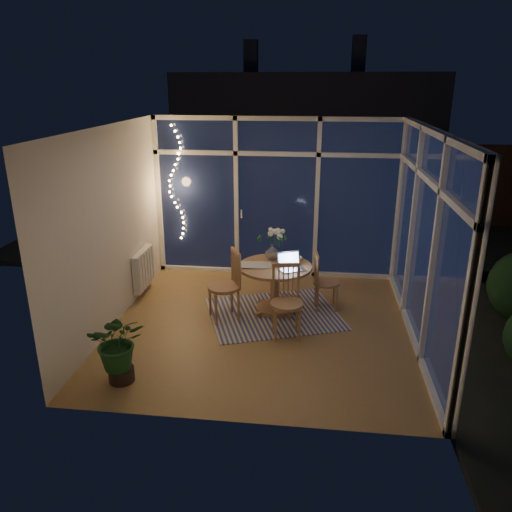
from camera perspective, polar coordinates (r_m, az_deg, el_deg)
name	(u,v)px	position (r m, az deg, el deg)	size (l,w,h in m)	color
floor	(263,326)	(6.76, 0.82, -8.06)	(4.00, 4.00, 0.00)	#976D42
ceiling	(264,128)	(6.01, 0.94, 14.46)	(4.00, 4.00, 0.00)	white
wall_back	(277,198)	(8.19, 2.36, 6.60)	(4.00, 0.04, 2.60)	silver
wall_front	(240,300)	(4.41, -1.89, -5.05)	(4.00, 0.04, 2.60)	silver
wall_left	(111,229)	(6.76, -16.25, 3.03)	(0.04, 4.00, 2.60)	silver
wall_right	(428,240)	(6.38, 19.03, 1.76)	(0.04, 4.00, 2.60)	silver
window_wall_back	(276,199)	(8.15, 2.34, 6.54)	(4.00, 0.10, 2.60)	white
window_wall_right	(424,240)	(6.38, 18.68, 1.78)	(0.10, 4.00, 2.60)	white
radiator	(144,269)	(7.82, -12.74, -1.42)	(0.10, 0.70, 0.58)	silver
fairy_lights	(175,184)	(8.32, -9.20, 8.16)	(0.24, 0.10, 1.85)	#EBB05E
garden_patio	(308,228)	(11.41, 6.01, 3.20)	(12.00, 6.00, 0.10)	black
garden_fence	(289,181)	(11.69, 3.75, 8.50)	(11.00, 0.08, 1.80)	#3A2415
neighbour_roof	(307,115)	(14.49, 5.82, 15.77)	(7.00, 3.00, 2.20)	#2F3139
garden_shrubs	(241,224)	(9.84, -1.69, 3.72)	(0.90, 0.90, 0.90)	#173216
rug	(274,314)	(7.10, 2.07, -6.59)	(1.78, 1.42, 0.01)	beige
dining_table	(275,289)	(7.05, 2.17, -3.73)	(1.02, 1.02, 0.70)	#A77A4B
chair_left	(224,285)	(6.78, -3.71, -3.38)	(0.46, 0.46, 0.99)	#A77A4B
chair_right	(327,281)	(7.17, 8.07, -2.88)	(0.39, 0.39, 0.84)	#A77A4B
chair_front	(287,302)	(6.34, 3.54, -5.28)	(0.44, 0.44, 0.95)	#A77A4B
laptop	(292,261)	(6.73, 4.13, -0.61)	(0.33, 0.28, 0.24)	#B7B7BC
flower_vase	(272,252)	(7.13, 1.89, 0.46)	(0.20, 0.20, 0.21)	white
bowl	(297,258)	(7.17, 4.73, -0.23)	(0.15, 0.15, 0.04)	white
newspapers	(256,264)	(6.93, 0.00, -0.95)	(0.35, 0.27, 0.02)	silver
phone	(288,269)	(6.80, 3.63, -1.44)	(0.11, 0.05, 0.01)	black
potted_plant	(119,350)	(5.66, -15.38, -10.34)	(0.54, 0.47, 0.76)	#1A4A1F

